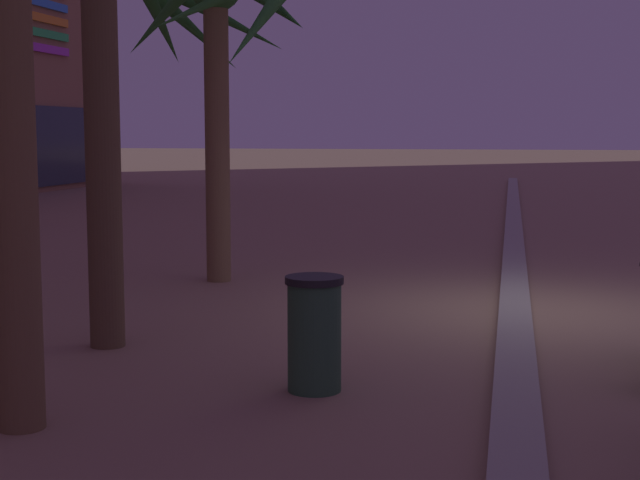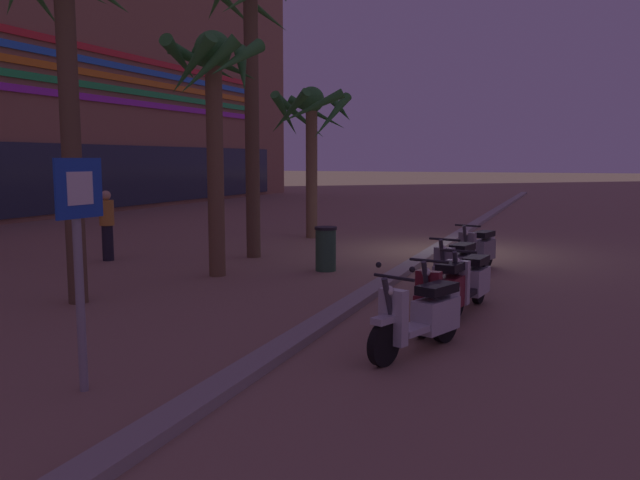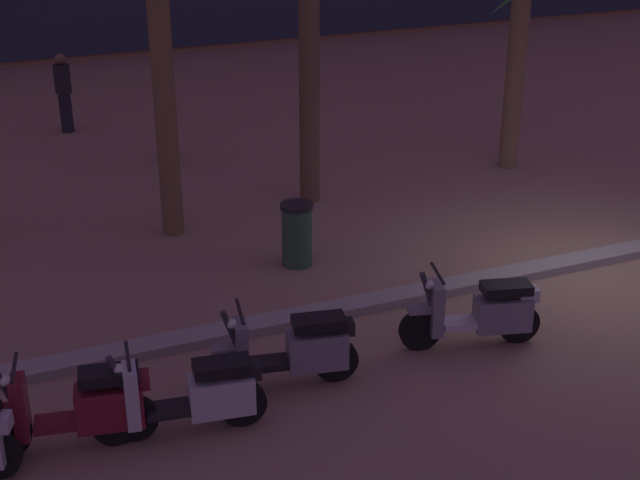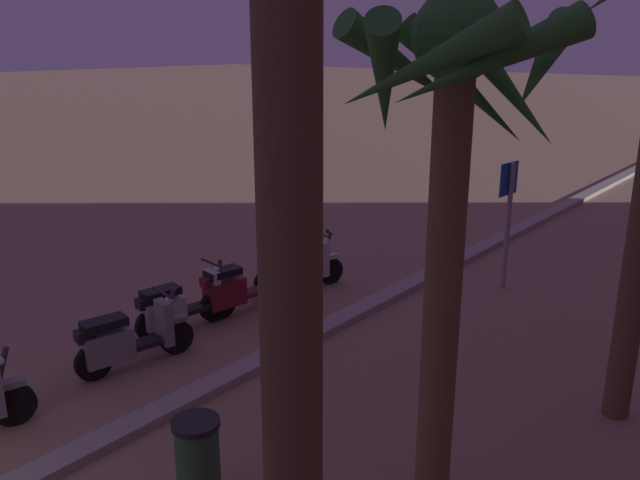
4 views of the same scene
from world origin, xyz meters
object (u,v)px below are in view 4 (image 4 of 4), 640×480
Objects in this scene: scooter_maroon_far_back at (238,288)px; scooter_silver_tail_end at (179,306)px; litter_bin at (198,462)px; scooter_grey_mid_front at (126,340)px; crossing_sign at (508,211)px; palm_tree_near_sign at (453,137)px; scooter_silver_last_in_row at (293,269)px.

scooter_maroon_far_back is 0.97× the size of scooter_silver_tail_end.
scooter_grey_mid_front is at bearing -112.02° from litter_bin.
scooter_grey_mid_front is 3.22m from litter_bin.
litter_bin is at bearing 2.18° from crossing_sign.
scooter_maroon_far_back is 1.00× the size of scooter_grey_mid_front.
palm_tree_near_sign is at bearing 78.00° from scooter_silver_tail_end.
scooter_grey_mid_front is at bearing 3.58° from scooter_silver_last_in_row.
litter_bin is at bearing 41.89° from scooter_maroon_far_back.
crossing_sign is at bearing -177.82° from litter_bin.
scooter_silver_tail_end is 6.13m from crossing_sign.
crossing_sign is at bearing -161.07° from palm_tree_near_sign.
scooter_maroon_far_back is 5.12m from crossing_sign.
scooter_silver_tail_end is at bearing -161.38° from scooter_grey_mid_front.
scooter_maroon_far_back is at bearing -35.88° from crossing_sign.
scooter_silver_tail_end is (2.48, -0.20, 0.00)m from scooter_silver_last_in_row.
scooter_silver_last_in_row is at bearing 175.41° from scooter_silver_tail_end.
scooter_silver_tail_end is 4.24m from litter_bin.
palm_tree_near_sign is at bearing 18.93° from crossing_sign.
crossing_sign reaches higher than litter_bin.
scooter_maroon_far_back reaches higher than litter_bin.
scooter_grey_mid_front is (3.77, 0.24, 0.01)m from scooter_silver_last_in_row.
crossing_sign is 7.73m from litter_bin.
scooter_grey_mid_front reaches higher than litter_bin.
scooter_silver_last_in_row is at bearing -47.56° from crossing_sign.
litter_bin is at bearing 53.87° from scooter_silver_tail_end.
crossing_sign is at bearing 157.31° from scooter_grey_mid_front.
crossing_sign reaches higher than scooter_maroon_far_back.
scooter_silver_tail_end and scooter_grey_mid_front have the same top height.
scooter_maroon_far_back and scooter_grey_mid_front have the same top height.
scooter_silver_tail_end is 6.32m from palm_tree_near_sign.
scooter_silver_last_in_row is 2.49m from scooter_silver_tail_end.
scooter_maroon_far_back is 0.36× the size of palm_tree_near_sign.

